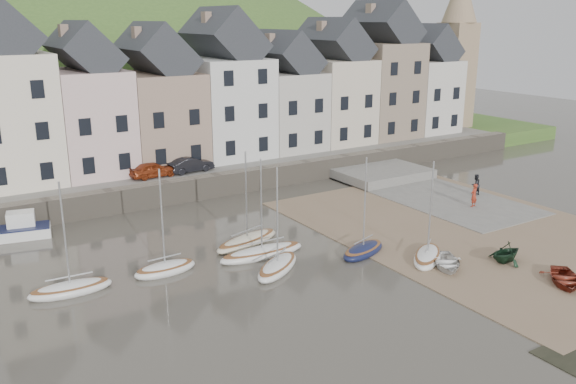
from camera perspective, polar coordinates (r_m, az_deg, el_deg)
ground at (r=35.59m, az=5.20°, el=-6.93°), size 160.00×160.00×0.00m
quay_land at (r=62.66m, az=-12.81°, el=3.63°), size 90.00×30.00×1.50m
quay_street at (r=52.03m, az=-8.55°, el=2.23°), size 70.00×7.00×0.10m
seawall at (r=49.10m, az=-6.86°, el=0.67°), size 70.00×1.20×1.80m
beach at (r=42.77m, az=17.03°, el=-3.53°), size 18.00×26.00×0.06m
slipway at (r=50.70m, az=13.25°, el=-0.14°), size 8.00×18.00×0.12m
hillside at (r=92.84m, az=-20.92°, el=-5.05°), size 134.40×84.00×84.00m
townhouse_terrace at (r=54.84m, az=-8.61°, el=9.09°), size 61.05×8.00×13.93m
church_spire at (r=74.03m, az=15.81°, el=13.37°), size 4.00×4.00×18.00m
sailboat_0 at (r=33.92m, az=-20.01°, el=-8.63°), size 4.40×1.73×6.32m
sailboat_1 at (r=35.01m, az=-11.62°, el=-7.14°), size 3.74×1.68×6.32m
sailboat_2 at (r=38.54m, az=-3.91°, el=-4.64°), size 5.38×2.95×6.32m
sailboat_3 at (r=34.61m, az=-1.00°, el=-7.08°), size 4.46×3.78×6.32m
sailboat_4 at (r=36.61m, az=-2.50°, el=-5.77°), size 5.67×1.60×6.32m
sailboat_5 at (r=37.21m, az=7.17°, el=-5.50°), size 4.07×2.64×6.32m
sailboat_6 at (r=36.96m, az=13.13°, el=-5.97°), size 4.18×3.67×6.32m
motorboat_2 at (r=43.34m, az=-24.70°, el=-3.30°), size 5.14×2.66×1.70m
rowboat_white at (r=36.04m, az=14.84°, el=-6.47°), size 3.61×3.83×0.64m
rowboat_green at (r=37.76m, az=20.06°, el=-5.39°), size 2.41×2.09×1.25m
rowboat_red at (r=36.07m, az=24.86°, el=-7.47°), size 3.81×3.83×0.65m
person_red at (r=47.62m, az=17.29°, el=-0.29°), size 0.73×0.56×1.81m
person_dark at (r=50.80m, az=17.43°, el=0.67°), size 0.87×0.69×1.75m
car_left at (r=49.43m, az=-12.71°, el=2.10°), size 3.81×1.66×1.28m
car_right at (r=50.57m, az=-9.23°, el=2.59°), size 3.92×1.64×1.26m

